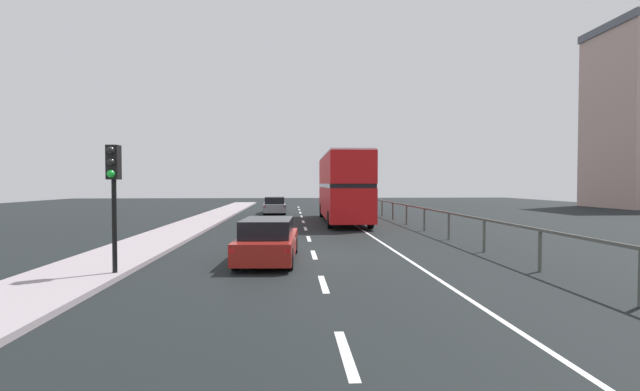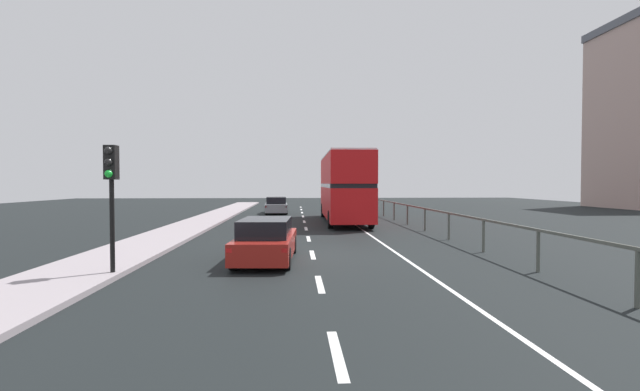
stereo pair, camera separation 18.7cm
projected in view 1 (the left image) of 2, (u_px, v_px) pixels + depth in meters
ground_plane at (314, 256)px, 14.94m from camera, size 75.27×120.00×0.10m
near_sidewalk_kerb at (122, 255)px, 14.50m from camera, size 2.64×80.00×0.14m
lane_paint_markings at (339, 228)px, 23.96m from camera, size 3.16×46.00×0.01m
bridge_side_railing at (415, 210)px, 24.31m from camera, size 0.10×42.00×1.22m
double_decker_bus_red at (343, 186)px, 27.82m from camera, size 2.69×11.33×4.34m
hatchback_car_near at (268, 240)px, 13.79m from camera, size 1.95×4.49×1.37m
traffic_signal_pole at (113, 177)px, 11.23m from camera, size 0.30×0.42×3.35m
sedan_car_ahead at (274, 206)px, 35.68m from camera, size 1.97×4.55×1.39m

